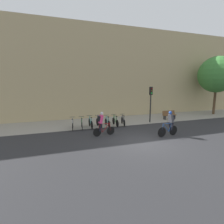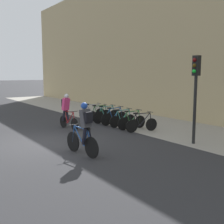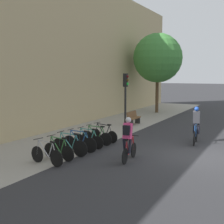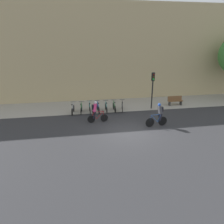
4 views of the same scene
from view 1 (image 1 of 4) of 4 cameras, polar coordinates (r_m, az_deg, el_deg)
ground at (r=11.39m, az=10.39°, el=-9.86°), size 200.00×200.00×0.00m
kerb_strip at (r=17.35m, az=-0.66°, el=-3.02°), size 44.00×4.50×0.01m
building_facade at (r=19.42m, az=-3.15°, el=12.89°), size 44.00×0.60×9.85m
cyclist_pink at (r=12.41m, az=-3.43°, el=-3.59°), size 1.65×0.47×1.74m
cyclist_grey at (r=13.06m, az=18.39°, el=-3.40°), size 1.76×0.49×1.79m
parked_bike_0 at (r=14.65m, az=-12.71°, el=-4.03°), size 0.46×1.66×0.95m
parked_bike_1 at (r=14.75m, az=-9.83°, el=-3.87°), size 0.46×1.57×0.95m
parked_bike_2 at (r=14.88m, az=-7.00°, el=-3.58°), size 0.46×1.75×0.98m
parked_bike_3 at (r=15.05m, az=-4.23°, el=-3.43°), size 0.46×1.72×0.97m
parked_bike_4 at (r=15.26m, az=-1.53°, el=-3.31°), size 0.46×1.60×0.94m
parked_bike_5 at (r=15.49m, az=1.10°, el=-3.07°), size 0.46×1.67×0.95m
parked_bike_6 at (r=15.76m, az=3.63°, el=-2.91°), size 0.49×1.64×0.94m
traffic_light_pole at (r=16.92m, az=12.55°, el=4.53°), size 0.26×0.30×3.40m
bench at (r=19.22m, az=18.17°, el=-0.88°), size 1.49×0.44×0.89m
street_tree_0 at (r=24.52m, az=31.08°, el=10.43°), size 4.25×4.25×6.88m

